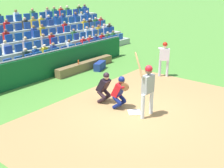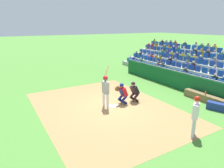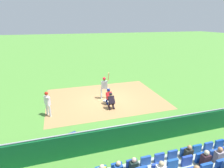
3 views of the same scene
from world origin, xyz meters
The scene contains 11 objects.
ground_plane centered at (0.00, 0.00, 0.00)m, with size 160.00×160.00×0.00m, color #4A8433.
infield_dirt_patch centered at (0.00, 0.50, 0.00)m, with size 9.30×6.79×0.01m, color #9E7849.
home_plate_marker centered at (0.00, 0.00, 0.02)m, with size 0.44×0.44×0.02m, color white.
batter_at_plate centered at (-0.03, 0.49, 1.17)m, with size 0.65×0.51×2.31m.
catcher_crouching centered at (0.04, -0.63, 0.71)m, with size 0.49×0.74×1.28m.
home_plate_umpire centered at (-0.02, -1.43, 0.69)m, with size 0.49×0.52×1.27m.
dugout_wall centered at (0.00, -5.62, 0.62)m, with size 12.76×0.24×1.28m.
dugout_bench centered at (-2.80, -5.07, 0.22)m, with size 4.00×0.40×0.44m, color brown.
water_bottle_on_bench centered at (-2.19, -5.01, 0.55)m, with size 0.07×0.07×0.22m, color #D65325.
equipment_duffel_bag centered at (-3.28, -4.49, 0.21)m, with size 0.95×0.36×0.41m, color navy.
on_deck_batter centered at (-4.36, -1.22, 1.06)m, with size 0.44×0.56×1.75m.
Camera 3 is at (-3.36, -12.87, 6.12)m, focal length 29.01 mm.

